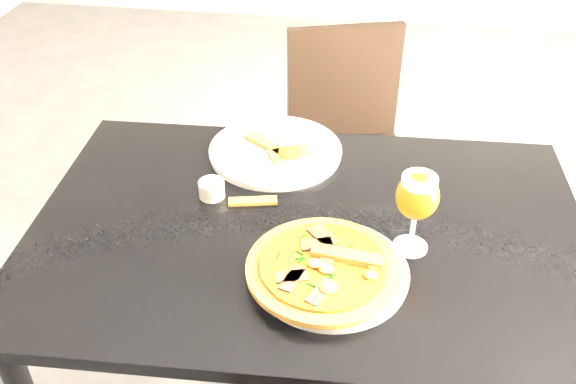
% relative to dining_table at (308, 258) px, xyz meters
% --- Properties ---
extents(ground, '(6.00, 6.00, 0.00)m').
position_rel_dining_table_xyz_m(ground, '(0.02, 0.17, -0.66)').
color(ground, '#4D4D4F').
rests_on(ground, ground).
extents(dining_table, '(1.23, 0.85, 0.75)m').
position_rel_dining_table_xyz_m(dining_table, '(0.00, 0.00, 0.00)').
color(dining_table, black).
rests_on(dining_table, ground).
extents(chair_far, '(0.50, 0.50, 0.86)m').
position_rel_dining_table_xyz_m(chair_far, '(0.05, 0.77, -0.19)').
color(chair_far, black).
rests_on(chair_far, ground).
extents(plate_main, '(0.35, 0.35, 0.02)m').
position_rel_dining_table_xyz_m(plate_main, '(0.06, -0.14, 0.10)').
color(plate_main, white).
rests_on(plate_main, dining_table).
extents(pizza, '(0.30, 0.30, 0.03)m').
position_rel_dining_table_xyz_m(pizza, '(0.05, -0.15, 0.12)').
color(pizza, olive).
rests_on(pizza, plate_main).
extents(plate_second, '(0.41, 0.41, 0.02)m').
position_rel_dining_table_xyz_m(plate_second, '(-0.12, 0.28, 0.10)').
color(plate_second, white).
rests_on(plate_second, dining_table).
extents(crust_scraps, '(0.18, 0.14, 0.01)m').
position_rel_dining_table_xyz_m(crust_scraps, '(-0.10, 0.26, 0.11)').
color(crust_scraps, olive).
rests_on(crust_scraps, plate_second).
extents(loose_crust, '(0.11, 0.05, 0.01)m').
position_rel_dining_table_xyz_m(loose_crust, '(-0.14, 0.07, 0.09)').
color(loose_crust, olive).
rests_on(loose_crust, dining_table).
extents(sauce_cup, '(0.06, 0.06, 0.04)m').
position_rel_dining_table_xyz_m(sauce_cup, '(-0.23, 0.08, 0.11)').
color(sauce_cup, beige).
rests_on(sauce_cup, dining_table).
extents(beer_glass, '(0.09, 0.09, 0.18)m').
position_rel_dining_table_xyz_m(beer_glass, '(0.22, -0.04, 0.22)').
color(beer_glass, '#B2B6BC').
rests_on(beer_glass, dining_table).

